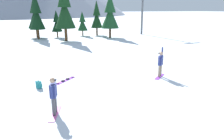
{
  "coord_description": "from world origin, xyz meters",
  "views": [
    {
      "loc": [
        -4.8,
        -9.15,
        4.5
      ],
      "look_at": [
        -0.22,
        2.01,
        1.0
      ],
      "focal_mm": 33.56,
      "sensor_mm": 36.0,
      "label": 1
    }
  ],
  "objects": [
    {
      "name": "pine_tree_young",
      "position": [
        8.14,
        23.2,
        3.84
      ],
      "size": [
        2.92,
        2.92,
        7.04
      ],
      "color": "#472D19",
      "rests_on": "ground_plane"
    },
    {
      "name": "pine_tree_twin",
      "position": [
        0.12,
        26.7,
        2.4
      ],
      "size": [
        1.74,
        1.74,
        4.41
      ],
      "color": "#472D19",
      "rests_on": "ground_plane"
    },
    {
      "name": "ski_lift_tower",
      "position": [
        15.4,
        25.44,
        5.62
      ],
      "size": [
        2.82,
        0.36,
        10.01
      ],
      "color": "#595B60",
      "rests_on": "ground_plane"
    },
    {
      "name": "pine_tree_short",
      "position": [
        -2.97,
        28.01,
        3.75
      ],
      "size": [
        2.61,
        2.61,
        6.87
      ],
      "color": "#472D19",
      "rests_on": "ground_plane"
    },
    {
      "name": "backpack_teal",
      "position": [
        -4.39,
        3.24,
        0.21
      ],
      "size": [
        0.36,
        0.38,
        0.47
      ],
      "color": "#1E7A7F",
      "rests_on": "ground_plane"
    },
    {
      "name": "pine_tree_leaning",
      "position": [
        4.59,
        27.31,
        2.29
      ],
      "size": [
        1.77,
        1.77,
        4.2
      ],
      "color": "#472D19",
      "rests_on": "ground_plane"
    },
    {
      "name": "pine_tree_slender",
      "position": [
        -2.93,
        25.75,
        3.76
      ],
      "size": [
        2.35,
        2.35,
        6.9
      ],
      "color": "#472D19",
      "rests_on": "ground_plane"
    },
    {
      "name": "pine_tree_tall",
      "position": [
        0.75,
        22.31,
        4.58
      ],
      "size": [
        2.98,
        2.98,
        8.4
      ],
      "color": "#472D19",
      "rests_on": "ground_plane"
    },
    {
      "name": "ground_plane",
      "position": [
        0.0,
        0.0,
        0.0
      ],
      "size": [
        800.0,
        800.0,
        0.0
      ],
      "primitive_type": "plane",
      "color": "silver"
    },
    {
      "name": "loose_snowboard_near_right",
      "position": [
        -2.7,
        4.05,
        0.02
      ],
      "size": [
        1.59,
        1.41,
        0.09
      ],
      "color": "#993FD8",
      "rests_on": "ground_plane"
    },
    {
      "name": "pine_tree_broad",
      "position": [
        7.2,
        27.19,
        3.29
      ],
      "size": [
        2.06,
        2.06,
        6.04
      ],
      "color": "#472D19",
      "rests_on": "ground_plane"
    },
    {
      "name": "snowboarder_midground",
      "position": [
        3.52,
        2.38,
        0.96
      ],
      "size": [
        1.34,
        1.15,
        2.03
      ],
      "color": "#993FD8",
      "rests_on": "ground_plane"
    },
    {
      "name": "snowboarder_foreground",
      "position": [
        -3.95,
        -0.37,
        0.9
      ],
      "size": [
        0.78,
        1.49,
        1.71
      ],
      "color": "pink",
      "rests_on": "ground_plane"
    }
  ]
}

